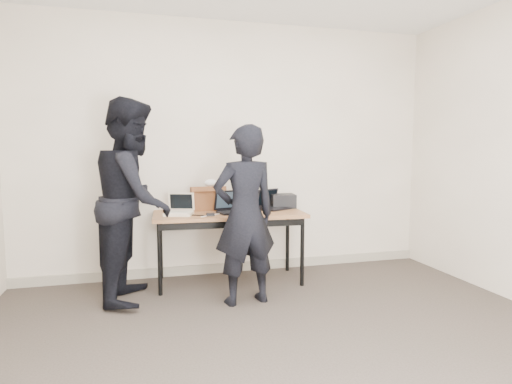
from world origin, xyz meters
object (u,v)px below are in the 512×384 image
object	(u,v)px
person_typist	(245,215)
person_observer	(134,200)
laptop_beige	(179,210)
leather_satchel	(208,198)
desk	(229,218)
equipment_box	(283,201)
laptop_right	(272,204)
laptop_center	(231,208)

from	to	relation	value
person_typist	person_observer	xyz separation A→B (m)	(-0.94, 0.39, 0.12)
laptop_beige	leather_satchel	bearing A→B (deg)	54.24
leather_satchel	desk	bearing A→B (deg)	-51.62
leather_satchel	equipment_box	bearing A→B (deg)	-2.34
laptop_beige	laptop_right	bearing A→B (deg)	25.89
laptop_beige	person_observer	bearing A→B (deg)	-136.52
desk	person_typist	size ratio (longest dim) A/B	0.98
laptop_center	equipment_box	size ratio (longest dim) A/B	1.30
leather_satchel	person_observer	bearing A→B (deg)	-149.29
desk	laptop_center	world-z (taller)	laptop_center
equipment_box	person_typist	size ratio (longest dim) A/B	0.16
laptop_right	desk	bearing A→B (deg)	167.61
person_typist	person_observer	world-z (taller)	person_observer
person_typist	laptop_right	bearing A→B (deg)	-132.13
laptop_center	leather_satchel	world-z (taller)	leather_satchel
desk	laptop_center	size ratio (longest dim) A/B	4.61
laptop_right	person_observer	world-z (taller)	person_observer
desk	leather_satchel	size ratio (longest dim) A/B	4.26
equipment_box	laptop_right	bearing A→B (deg)	-156.51
laptop_right	laptop_center	bearing A→B (deg)	168.97
laptop_center	person_observer	size ratio (longest dim) A/B	0.18
equipment_box	laptop_center	bearing A→B (deg)	-161.99
leather_satchel	equipment_box	world-z (taller)	leather_satchel
leather_satchel	person_typist	bearing A→B (deg)	-76.55
desk	laptop_right	distance (m)	0.52
equipment_box	person_typist	world-z (taller)	person_typist
desk	laptop_beige	world-z (taller)	laptop_beige
desk	laptop_center	xyz separation A→B (m)	(0.02, -0.01, 0.11)
desk	person_observer	distance (m)	0.97
laptop_right	person_observer	size ratio (longest dim) A/B	0.21
laptop_beige	equipment_box	xyz separation A→B (m)	(1.13, 0.20, 0.03)
laptop_center	person_observer	distance (m)	0.97
equipment_box	person_observer	size ratio (longest dim) A/B	0.14
desk	laptop_center	bearing A→B (deg)	-20.34
person_observer	laptop_right	bearing A→B (deg)	-66.81
desk	equipment_box	bearing A→B (deg)	20.23
laptop_center	equipment_box	distance (m)	0.65
equipment_box	person_observer	xyz separation A→B (m)	(-1.55, -0.40, 0.11)
desk	leather_satchel	bearing A→B (deg)	131.51
laptop_beige	person_typist	world-z (taller)	person_typist
equipment_box	person_typist	distance (m)	1.00
person_typist	leather_satchel	bearing A→B (deg)	-85.69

